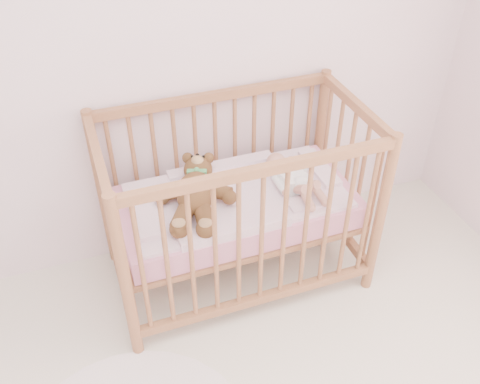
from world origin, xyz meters
name	(u,v)px	position (x,y,z in m)	size (l,w,h in m)	color
wall_back	(112,32)	(0.00, 2.00, 1.35)	(4.00, 0.02, 2.70)	white
crib	(237,204)	(0.46, 1.60, 0.50)	(1.36, 0.76, 1.00)	#A96C47
mattress	(237,207)	(0.46, 1.60, 0.49)	(1.22, 0.62, 0.13)	pink
blanket	(237,196)	(0.46, 1.60, 0.56)	(1.10, 0.58, 0.06)	#E49DBA
baby	(291,175)	(0.76, 1.58, 0.64)	(0.23, 0.49, 0.12)	white
teddy_bear	(196,194)	(0.24, 1.58, 0.65)	(0.42, 0.60, 0.17)	brown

